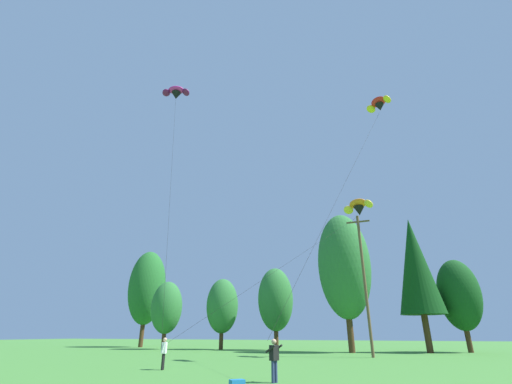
{
  "coord_description": "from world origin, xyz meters",
  "views": [
    {
      "loc": [
        7.64,
        1.64,
        1.9
      ],
      "look_at": [
        -0.05,
        21.25,
        10.44
      ],
      "focal_mm": 24.58,
      "sensor_mm": 36.0,
      "label": 1
    }
  ],
  "objects_px": {
    "kite_flyer_near": "(164,351)",
    "parafoil_kite_high_magenta": "(176,93)",
    "utility_pole": "(364,279)",
    "parafoil_kite_mid_red_yellow": "(379,104)",
    "kite_flyer_mid": "(274,356)",
    "parafoil_kite_far_orange": "(358,207)"
  },
  "relations": [
    {
      "from": "kite_flyer_mid",
      "to": "parafoil_kite_high_magenta",
      "type": "height_order",
      "value": "parafoil_kite_high_magenta"
    },
    {
      "from": "parafoil_kite_high_magenta",
      "to": "parafoil_kite_mid_red_yellow",
      "type": "height_order",
      "value": "parafoil_kite_high_magenta"
    },
    {
      "from": "parafoil_kite_mid_red_yellow",
      "to": "parafoil_kite_far_orange",
      "type": "distance_m",
      "value": 9.88
    },
    {
      "from": "parafoil_kite_mid_red_yellow",
      "to": "kite_flyer_mid",
      "type": "bearing_deg",
      "value": -114.37
    },
    {
      "from": "kite_flyer_mid",
      "to": "parafoil_kite_far_orange",
      "type": "height_order",
      "value": "parafoil_kite_far_orange"
    },
    {
      "from": "kite_flyer_mid",
      "to": "parafoil_kite_far_orange",
      "type": "xyz_separation_m",
      "value": [
        2.82,
        18.3,
        12.44
      ]
    },
    {
      "from": "kite_flyer_mid",
      "to": "parafoil_kite_mid_red_yellow",
      "type": "xyz_separation_m",
      "value": [
        6.03,
        13.32,
        20.34
      ]
    },
    {
      "from": "kite_flyer_mid",
      "to": "parafoil_kite_far_orange",
      "type": "distance_m",
      "value": 22.31
    },
    {
      "from": "kite_flyer_near",
      "to": "parafoil_kite_high_magenta",
      "type": "xyz_separation_m",
      "value": [
        -5.54,
        6.0,
        23.99
      ]
    },
    {
      "from": "kite_flyer_near",
      "to": "kite_flyer_mid",
      "type": "relative_size",
      "value": 1.0
    },
    {
      "from": "parafoil_kite_high_magenta",
      "to": "kite_flyer_near",
      "type": "bearing_deg",
      "value": -47.27
    },
    {
      "from": "utility_pole",
      "to": "kite_flyer_mid",
      "type": "height_order",
      "value": "utility_pole"
    },
    {
      "from": "kite_flyer_mid",
      "to": "utility_pole",
      "type": "bearing_deg",
      "value": 82.19
    },
    {
      "from": "utility_pole",
      "to": "kite_flyer_mid",
      "type": "relative_size",
      "value": 7.51
    },
    {
      "from": "utility_pole",
      "to": "parafoil_kite_mid_red_yellow",
      "type": "relative_size",
      "value": 0.62
    },
    {
      "from": "parafoil_kite_far_orange",
      "to": "utility_pole",
      "type": "bearing_deg",
      "value": 116.88
    },
    {
      "from": "utility_pole",
      "to": "kite_flyer_near",
      "type": "bearing_deg",
      "value": -123.07
    },
    {
      "from": "utility_pole",
      "to": "parafoil_kite_mid_red_yellow",
      "type": "bearing_deg",
      "value": -57.67
    },
    {
      "from": "kite_flyer_near",
      "to": "parafoil_kite_far_orange",
      "type": "relative_size",
      "value": 0.1
    },
    {
      "from": "utility_pole",
      "to": "parafoil_kite_high_magenta",
      "type": "xyz_separation_m",
      "value": [
        -15.81,
        -9.76,
        18.36
      ]
    },
    {
      "from": "utility_pole",
      "to": "kite_flyer_near",
      "type": "xyz_separation_m",
      "value": [
        -10.26,
        -15.76,
        -5.63
      ]
    },
    {
      "from": "utility_pole",
      "to": "parafoil_kite_high_magenta",
      "type": "distance_m",
      "value": 26.12
    }
  ]
}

